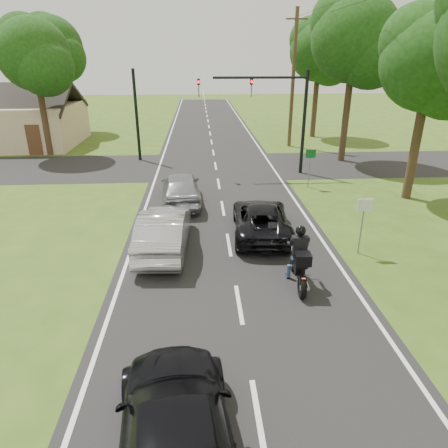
{
  "coord_description": "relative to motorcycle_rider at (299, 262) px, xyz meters",
  "views": [
    {
      "loc": [
        -1.06,
        -9.82,
        6.71
      ],
      "look_at": [
        -0.25,
        3.0,
        1.3
      ],
      "focal_mm": 32.0,
      "sensor_mm": 36.0,
      "label": 1
    }
  ],
  "objects": [
    {
      "name": "ground",
      "position": [
        -1.96,
        -0.99,
        -0.79
      ],
      "size": [
        140.0,
        140.0,
        0.0
      ],
      "primitive_type": "plane",
      "color": "#365116",
      "rests_on": "ground"
    },
    {
      "name": "road",
      "position": [
        -1.96,
        9.01,
        -0.79
      ],
      "size": [
        8.0,
        100.0,
        0.01
      ],
      "primitive_type": "cube",
      "color": "black",
      "rests_on": "ground"
    },
    {
      "name": "cross_road",
      "position": [
        -1.96,
        15.01,
        -0.79
      ],
      "size": [
        60.0,
        7.0,
        0.01
      ],
      "primitive_type": "cube",
      "color": "black",
      "rests_on": "ground"
    },
    {
      "name": "motorcycle_rider",
      "position": [
        0.0,
        0.0,
        0.0
      ],
      "size": [
        0.66,
        2.35,
        2.02
      ],
      "rotation": [
        0.0,
        0.0,
        -0.06
      ],
      "color": "black",
      "rests_on": "ground"
    },
    {
      "name": "dark_suv",
      "position": [
        -0.59,
        3.95,
        -0.12
      ],
      "size": [
        2.48,
        4.86,
        1.31
      ],
      "primitive_type": "imported",
      "rotation": [
        0.0,
        0.0,
        3.08
      ],
      "color": "black",
      "rests_on": "road"
    },
    {
      "name": "silver_sedan",
      "position": [
        -4.38,
        2.75,
        -0.0
      ],
      "size": [
        1.87,
        4.81,
        1.56
      ],
      "primitive_type": "imported",
      "rotation": [
        0.0,
        0.0,
        3.09
      ],
      "color": "silver",
      "rests_on": "road"
    },
    {
      "name": "silver_suv",
      "position": [
        -3.96,
        7.9,
        -0.0
      ],
      "size": [
        2.14,
        4.67,
        1.55
      ],
      "primitive_type": "imported",
      "rotation": [
        0.0,
        0.0,
        3.21
      ],
      "color": "#A0A3A7",
      "rests_on": "road"
    },
    {
      "name": "dark_car_behind",
      "position": [
        -3.51,
        -5.96,
        -0.04
      ],
      "size": [
        2.57,
        5.27,
        1.48
      ],
      "primitive_type": "imported",
      "rotation": [
        0.0,
        0.0,
        3.24
      ],
      "color": "black",
      "rests_on": "road"
    },
    {
      "name": "traffic_signal",
      "position": [
        1.38,
        13.01,
        3.34
      ],
      "size": [
        6.38,
        0.44,
        6.0
      ],
      "color": "black",
      "rests_on": "ground"
    },
    {
      "name": "signal_pole_far",
      "position": [
        -7.16,
        17.01,
        2.21
      ],
      "size": [
        0.2,
        0.2,
        6.0
      ],
      "primitive_type": "cylinder",
      "color": "black",
      "rests_on": "ground"
    },
    {
      "name": "utility_pole_far",
      "position": [
        4.24,
        21.01,
        4.29
      ],
      "size": [
        1.6,
        0.28,
        10.0
      ],
      "color": "brown",
      "rests_on": "ground"
    },
    {
      "name": "sign_white",
      "position": [
        2.74,
        1.99,
        0.8
      ],
      "size": [
        0.55,
        0.07,
        2.12
      ],
      "color": "slate",
      "rests_on": "ground"
    },
    {
      "name": "sign_green",
      "position": [
        2.94,
        9.99,
        0.8
      ],
      "size": [
        0.55,
        0.07,
        2.12
      ],
      "color": "slate",
      "rests_on": "ground"
    },
    {
      "name": "tree_row_c",
      "position": [
        7.79,
        7.81,
        5.44
      ],
      "size": [
        4.8,
        4.65,
        8.76
      ],
      "color": "#332316",
      "rests_on": "ground"
    },
    {
      "name": "tree_row_d",
      "position": [
        7.14,
        15.77,
        6.64
      ],
      "size": [
        5.76,
        5.58,
        10.45
      ],
      "color": "#332316",
      "rests_on": "ground"
    },
    {
      "name": "tree_row_e",
      "position": [
        7.52,
        24.79,
        6.04
      ],
      "size": [
        5.28,
        5.12,
        9.61
      ],
      "color": "#332316",
      "rests_on": "ground"
    },
    {
      "name": "tree_left_near",
      "position": [
        -13.69,
        18.8,
        5.74
      ],
      "size": [
        5.12,
        4.96,
        9.22
      ],
      "color": "#332316",
      "rests_on": "ground"
    },
    {
      "name": "tree_left_far",
      "position": [
        -15.66,
        28.77,
        6.34
      ],
      "size": [
        5.76,
        5.58,
        10.14
      ],
      "color": "#332316",
      "rests_on": "ground"
    },
    {
      "name": "house",
      "position": [
        -17.96,
        23.01,
        0.98
      ],
      "size": [
        10.2,
        8.0,
        4.84
      ],
      "color": "tan",
      "rests_on": "ground"
    }
  ]
}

